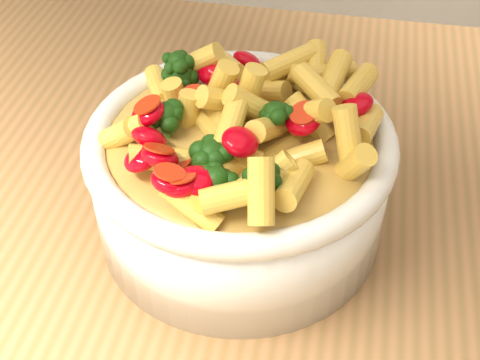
# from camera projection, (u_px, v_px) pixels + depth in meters

# --- Properties ---
(table) EXTENTS (1.20, 0.80, 0.90)m
(table) POSITION_uv_depth(u_px,v_px,m) (325.00, 356.00, 0.56)
(table) COLOR #A37045
(table) RESTS_ON ground
(serving_bowl) EXTENTS (0.22, 0.22, 0.10)m
(serving_bowl) POSITION_uv_depth(u_px,v_px,m) (240.00, 179.00, 0.50)
(serving_bowl) COLOR silver
(serving_bowl) RESTS_ON table
(pasta_salad) EXTENTS (0.18, 0.18, 0.04)m
(pasta_salad) POSITION_uv_depth(u_px,v_px,m) (240.00, 114.00, 0.46)
(pasta_salad) COLOR #FED250
(pasta_salad) RESTS_ON serving_bowl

